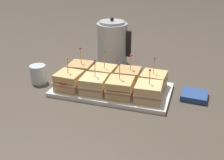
{
  "coord_description": "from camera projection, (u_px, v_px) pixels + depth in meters",
  "views": [
    {
      "loc": [
        0.34,
        -1.06,
        0.57
      ],
      "look_at": [
        0.0,
        0.0,
        0.06
      ],
      "focal_mm": 45.0,
      "sensor_mm": 36.0,
      "label": 1
    }
  ],
  "objects": [
    {
      "name": "ground_plane",
      "position": [
        112.0,
        92.0,
        1.25
      ],
      "size": [
        6.0,
        6.0,
        0.0
      ],
      "primitive_type": "plane",
      "color": "#4C4238"
    },
    {
      "name": "serving_platter",
      "position": [
        112.0,
        90.0,
        1.25
      ],
      "size": [
        0.51,
        0.27,
        0.02
      ],
      "color": "white",
      "rests_on": "ground_plane"
    },
    {
      "name": "sandwich_front_far_left",
      "position": [
        69.0,
        81.0,
        1.22
      ],
      "size": [
        0.11,
        0.12,
        0.15
      ],
      "color": "tan",
      "rests_on": "serving_platter"
    },
    {
      "name": "sandwich_front_center_left",
      "position": [
        94.0,
        84.0,
        1.19
      ],
      "size": [
        0.11,
        0.11,
        0.15
      ],
      "color": "#DBB77A",
      "rests_on": "serving_platter"
    },
    {
      "name": "sandwich_front_center_right",
      "position": [
        120.0,
        88.0,
        1.16
      ],
      "size": [
        0.11,
        0.11,
        0.15
      ],
      "color": "tan",
      "rests_on": "serving_platter"
    },
    {
      "name": "sandwich_front_far_right",
      "position": [
        149.0,
        92.0,
        1.13
      ],
      "size": [
        0.11,
        0.11,
        0.13
      ],
      "color": "#DBB77A",
      "rests_on": "serving_platter"
    },
    {
      "name": "sandwich_back_far_left",
      "position": [
        81.0,
        71.0,
        1.32
      ],
      "size": [
        0.11,
        0.11,
        0.15
      ],
      "color": "tan",
      "rests_on": "serving_platter"
    },
    {
      "name": "sandwich_back_center_left",
      "position": [
        104.0,
        74.0,
        1.29
      ],
      "size": [
        0.11,
        0.11,
        0.15
      ],
      "color": "tan",
      "rests_on": "serving_platter"
    },
    {
      "name": "sandwich_back_center_right",
      "position": [
        128.0,
        77.0,
        1.26
      ],
      "size": [
        0.11,
        0.11,
        0.15
      ],
      "color": "tan",
      "rests_on": "serving_platter"
    },
    {
      "name": "sandwich_back_far_right",
      "position": [
        154.0,
        81.0,
        1.23
      ],
      "size": [
        0.11,
        0.11,
        0.14
      ],
      "color": "tan",
      "rests_on": "serving_platter"
    },
    {
      "name": "kettle_steel",
      "position": [
        112.0,
        44.0,
        1.51
      ],
      "size": [
        0.19,
        0.16,
        0.26
      ],
      "color": "#B7BABF",
      "rests_on": "ground_plane"
    },
    {
      "name": "drinking_glass",
      "position": [
        38.0,
        74.0,
        1.32
      ],
      "size": [
        0.07,
        0.07,
        0.09
      ],
      "color": "silver",
      "rests_on": "ground_plane"
    },
    {
      "name": "napkin_stack",
      "position": [
        194.0,
        95.0,
        1.19
      ],
      "size": [
        0.11,
        0.11,
        0.02
      ],
      "color": "navy",
      "rests_on": "ground_plane"
    }
  ]
}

